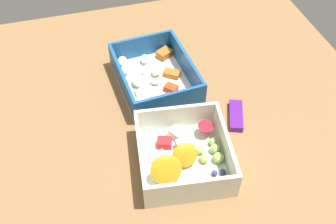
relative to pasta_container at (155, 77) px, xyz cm
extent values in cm
cube|color=brown|center=(10.64, 0.73, -2.69)|extent=(80.00, 80.00, 2.00)
cube|color=white|center=(0.14, -0.01, -1.39)|extent=(19.19, 15.26, 0.60)
cube|color=#19518C|center=(-8.60, -0.71, 1.32)|extent=(1.71, 13.85, 4.82)
cube|color=#19518C|center=(8.87, 0.70, 1.32)|extent=(1.71, 13.85, 4.82)
cube|color=#19518C|center=(-0.40, 6.59, 1.32)|extent=(16.93, 1.96, 4.82)
cube|color=#19518C|center=(0.67, -6.61, 1.32)|extent=(16.93, 1.96, 4.82)
ellipsoid|color=beige|center=(4.72, -0.95, -0.18)|extent=(2.17, 2.84, 1.30)
ellipsoid|color=beige|center=(-1.84, 0.63, -0.15)|extent=(3.25, 2.90, 1.34)
ellipsoid|color=beige|center=(-6.56, -5.31, -0.08)|extent=(3.18, 2.46, 1.45)
ellipsoid|color=beige|center=(-6.27, -0.69, -0.22)|extent=(2.92, 2.45, 1.25)
ellipsoid|color=beige|center=(-3.94, -5.28, -0.17)|extent=(3.23, 2.97, 1.32)
ellipsoid|color=beige|center=(5.41, -3.87, -0.30)|extent=(2.43, 2.73, 1.13)
ellipsoid|color=beige|center=(0.86, -0.23, -0.38)|extent=(2.20, 2.46, 1.02)
ellipsoid|color=beige|center=(0.19, -3.81, -0.17)|extent=(2.79, 2.05, 1.32)
cube|color=red|center=(3.43, 2.31, -0.49)|extent=(3.04, 3.03, 1.21)
cube|color=#AD5B1E|center=(-6.96, 3.84, -0.34)|extent=(3.57, 3.85, 1.51)
cube|color=#AD5B1E|center=(-0.64, 3.63, -0.53)|extent=(3.44, 3.77, 1.13)
cube|color=#AD5B1E|center=(6.32, 5.09, -0.36)|extent=(3.22, 3.73, 1.47)
cube|color=brown|center=(6.24, 1.05, -0.56)|extent=(2.74, 1.96, 1.07)
cube|color=#387A33|center=(-2.63, -1.99, -0.99)|extent=(0.60, 0.40, 0.20)
cube|color=#387A33|center=(3.24, -4.60, -0.99)|extent=(0.60, 0.40, 0.20)
cube|color=#387A33|center=(2.41, -4.60, -0.99)|extent=(0.60, 0.40, 0.20)
cube|color=silver|center=(19.88, -0.25, -1.39)|extent=(17.30, 16.50, 0.60)
cube|color=silver|center=(12.45, 0.69, 1.39)|extent=(2.43, 14.62, 4.98)
cube|color=silver|center=(27.32, -1.19, 1.39)|extent=(2.43, 14.62, 4.98)
cube|color=silver|center=(20.76, 6.72, 1.39)|extent=(14.35, 2.40, 4.98)
cube|color=silver|center=(19.00, -7.23, 1.39)|extent=(14.35, 2.40, 4.98)
ellipsoid|color=orange|center=(22.72, -3.99, 1.49)|extent=(4.30, 5.32, 4.98)
ellipsoid|color=orange|center=(20.59, -0.25, 1.16)|extent=(3.86, 4.51, 4.30)
cube|color=#F4EACC|center=(19.24, -3.92, -0.34)|extent=(2.93, 3.13, 1.51)
cube|color=red|center=(16.16, -2.49, -0.34)|extent=(2.62, 3.00, 1.51)
cube|color=#F4EACC|center=(14.69, 0.11, -0.33)|extent=(3.15, 2.93, 1.52)
cube|color=#F4EACC|center=(17.63, 1.10, -0.24)|extent=(2.46, 3.09, 1.71)
sphere|color=#9ECC60|center=(21.14, 2.96, -0.34)|extent=(1.50, 1.50, 1.50)
sphere|color=#9ECC60|center=(18.19, 5.58, -0.38)|extent=(1.43, 1.43, 1.43)
sphere|color=#9ECC60|center=(19.76, 5.39, -0.22)|extent=(1.74, 1.74, 1.74)
sphere|color=#9ECC60|center=(21.68, 5.26, -0.15)|extent=(1.88, 1.88, 1.88)
sphere|color=#9ECC60|center=(19.26, 2.83, -0.38)|extent=(1.42, 1.42, 1.42)
cone|color=red|center=(15.64, 5.12, 0.04)|extent=(2.83, 2.83, 2.27)
sphere|color=navy|center=(24.27, 5.08, -0.57)|extent=(1.05, 1.05, 1.05)
sphere|color=navy|center=(26.36, 2.47, -0.62)|extent=(0.95, 0.95, 0.95)
sphere|color=navy|center=(24.11, 3.71, -0.59)|extent=(1.01, 1.01, 1.01)
sphere|color=navy|center=(25.48, 5.19, -0.64)|extent=(0.91, 0.91, 0.91)
sphere|color=navy|center=(25.38, 1.20, -0.57)|extent=(1.04, 1.04, 1.04)
cube|color=#51197A|center=(13.02, 12.03, -1.09)|extent=(7.39, 4.76, 1.20)
camera|label=1|loc=(55.88, -12.99, 52.54)|focal=41.81mm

